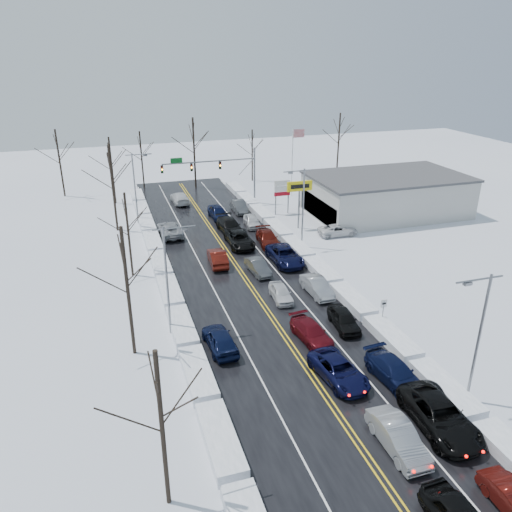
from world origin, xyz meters
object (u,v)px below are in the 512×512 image
object	(u,v)px
tires_plus_sign	(299,189)
dealership_building	(386,194)
flagpole	(293,157)
oncoming_car_0	(218,264)
traffic_signal_mast	(220,168)

from	to	relation	value
tires_plus_sign	dealership_building	xyz separation A→B (m)	(13.48, 2.01, -2.34)
tires_plus_sign	flagpole	world-z (taller)	flagpole
dealership_building	tires_plus_sign	bearing A→B (deg)	-171.53
tires_plus_sign	oncoming_car_0	distance (m)	15.47
flagpole	dealership_building	size ratio (longest dim) A/B	0.49
traffic_signal_mast	oncoming_car_0	size ratio (longest dim) A/B	2.77
tires_plus_sign	dealership_building	world-z (taller)	tires_plus_sign
tires_plus_sign	flagpole	xyz separation A→B (m)	(4.67, 14.01, 0.93)
tires_plus_sign	dealership_building	size ratio (longest dim) A/B	0.29
oncoming_car_0	flagpole	bearing A→B (deg)	-123.46
flagpole	dealership_building	world-z (taller)	flagpole
flagpole	oncoming_car_0	world-z (taller)	flagpole
traffic_signal_mast	dealership_building	size ratio (longest dim) A/B	0.65
dealership_building	oncoming_car_0	distance (m)	27.75
tires_plus_sign	traffic_signal_mast	bearing A→B (deg)	120.46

